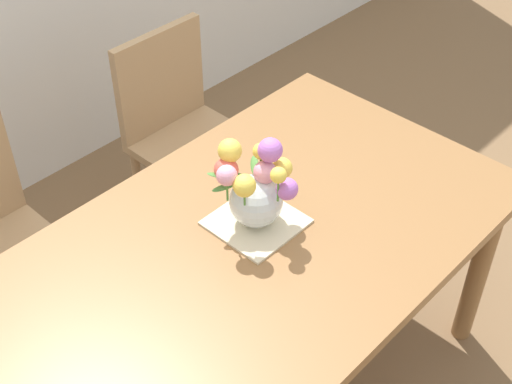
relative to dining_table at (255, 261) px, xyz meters
name	(u,v)px	position (x,y,z in m)	size (l,w,h in m)	color
dining_table	(255,261)	(0.00, 0.00, 0.00)	(1.61, 0.96, 0.75)	olive
chair_right	(182,126)	(0.44, 0.82, -0.14)	(0.42, 0.42, 0.90)	tan
placemat	(256,222)	(0.05, 0.04, 0.09)	(0.24, 0.24, 0.01)	beige
flower_vase	(255,188)	(0.05, 0.04, 0.22)	(0.23, 0.23, 0.28)	silver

